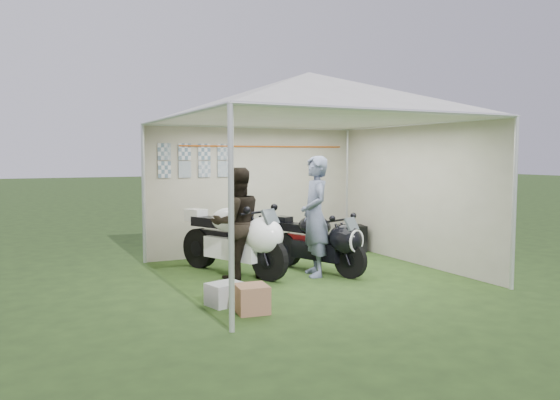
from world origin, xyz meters
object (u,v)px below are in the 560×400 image
Objects in this scene: paddock_stand at (282,257)px; crate_0 at (225,294)px; motorcycle_white at (238,237)px; crate_1 at (252,299)px; person_dark_jacket at (237,223)px; equipment_box at (351,238)px; canopy_tent at (308,102)px; motorcycle_black at (322,241)px; person_blue_jacket at (315,216)px.

paddock_stand is 2.45m from crate_0.
crate_1 is at bearing -131.36° from motorcycle_white.
person_dark_jacket reaches higher than crate_0.
canopy_tent is at bearing -141.55° from equipment_box.
canopy_tent reaches higher than paddock_stand.
motorcycle_black is 2.03m from equipment_box.
motorcycle_white is (-0.95, 0.41, -2.00)m from canopy_tent.
person_dark_jacket is at bearing -93.63° from person_blue_jacket.
person_blue_jacket is at bearing 40.12° from crate_1.
motorcycle_black is 4.79× the size of paddock_stand.
person_blue_jacket reaches higher than person_dark_jacket.
person_dark_jacket is at bearing 148.81° from motorcycle_black.
person_blue_jacket is (-0.18, -0.11, 0.39)m from motorcycle_black.
motorcycle_black is 1.08× the size of person_dark_jacket.
equipment_box is 1.21× the size of crate_0.
person_dark_jacket is 4.02× the size of crate_0.
crate_1 is (-1.50, -2.23, 0.02)m from paddock_stand.
canopy_tent is 15.60× the size of paddock_stand.
crate_0 is (-1.77, -0.92, -0.76)m from person_blue_jacket.
person_blue_jacket reaches higher than motorcycle_black.
equipment_box is (1.46, 1.38, -0.25)m from motorcycle_black.
motorcycle_black is 3.57× the size of equipment_box.
person_blue_jacket is at bearing -83.16° from paddock_stand.
canopy_tent is 3.23m from crate_1.
canopy_tent reaches higher than crate_0.
motorcycle_white is at bearing -159.67° from paddock_stand.
person_blue_jacket is 5.04× the size of crate_1.
motorcycle_black is at bearing 27.83° from crate_0.
person_blue_jacket is at bearing -169.48° from motorcycle_black.
paddock_stand is 0.75× the size of equipment_box.
crate_0 is at bearing -144.77° from equipment_box.
motorcycle_white reaches higher than equipment_box.
person_dark_jacket is at bearing -138.79° from motorcycle_white.
equipment_box is (1.64, 1.49, -0.65)m from person_blue_jacket.
paddock_stand is 0.90× the size of crate_0.
canopy_tent is 2.09m from motorcycle_black.
motorcycle_white is 1.13× the size of motorcycle_black.
crate_1 reaches higher than crate_0.
person_blue_jacket is at bearing -52.37° from motorcycle_white.
crate_0 is at bearing -172.50° from motorcycle_black.
person_blue_jacket is at bearing -66.87° from canopy_tent.
motorcycle_white is 1.27m from motorcycle_black.
crate_1 is (-1.55, -1.49, -2.42)m from canopy_tent.
crate_0 is at bearing 59.98° from person_dark_jacket.
equipment_box is at bearing 19.11° from paddock_stand.
paddock_stand is (-0.05, 0.74, -2.44)m from canopy_tent.
person_dark_jacket is 1.89m from crate_1.
crate_1 is (-0.59, -1.90, -0.42)m from motorcycle_white.
motorcycle_black is at bearing 166.74° from person_dark_jacket.
person_blue_jacket reaches higher than motorcycle_white.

